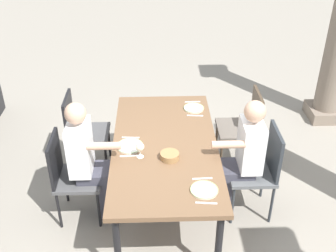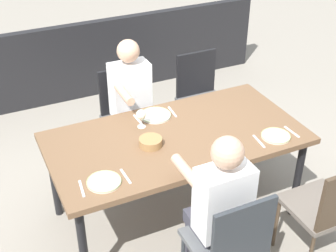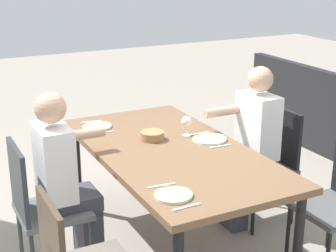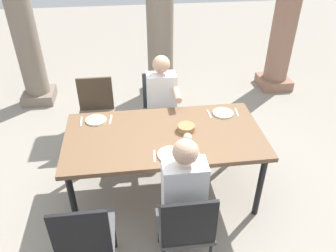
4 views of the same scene
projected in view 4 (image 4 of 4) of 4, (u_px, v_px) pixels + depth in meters
ground_plane at (165, 192)px, 3.69m from camera, size 16.00×16.00×0.00m
dining_table at (164, 140)px, 3.29m from camera, size 1.93×0.99×0.78m
chair_west_north at (97, 111)px, 4.06m from camera, size 0.44×0.44×0.93m
chair_west_south at (85, 237)px, 2.57m from camera, size 0.44×0.44×0.92m
chair_mid_north at (161, 107)px, 4.15m from camera, size 0.44×0.44×0.95m
chair_mid_south at (186, 227)px, 2.66m from camera, size 0.44×0.44×0.91m
diner_woman_green at (163, 105)px, 3.92m from camera, size 0.35×0.49×1.26m
diner_man_white at (183, 194)px, 2.73m from camera, size 0.35×0.49×1.27m
stone_column_near at (19, 12)px, 4.61m from camera, size 0.47×0.47×2.82m
stone_column_centre at (160, 11)px, 4.84m from camera, size 0.52×0.52×2.72m
stone_column_far at (288, 6)px, 5.04m from camera, size 0.50×0.50×2.74m
plate_0 at (96, 120)px, 3.45m from camera, size 0.22×0.22×0.02m
fork_0 at (81, 121)px, 3.44m from camera, size 0.02×0.17×0.01m
spoon_0 at (111, 119)px, 3.47m from camera, size 0.03×0.17×0.01m
plate_1 at (171, 154)px, 2.98m from camera, size 0.25×0.25×0.02m
wine_glass_1 at (188, 138)px, 3.03m from camera, size 0.08×0.08×0.15m
fork_1 at (154, 156)px, 2.97m from camera, size 0.03×0.17×0.01m
spoon_1 at (188, 154)px, 3.00m from camera, size 0.02×0.17×0.01m
plate_2 at (223, 113)px, 3.57m from camera, size 0.23×0.23×0.02m
fork_2 at (209, 114)px, 3.55m from camera, size 0.02×0.17×0.01m
spoon_2 at (237, 112)px, 3.58m from camera, size 0.03×0.17×0.01m
bread_basket at (186, 128)px, 3.29m from camera, size 0.17×0.17×0.06m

